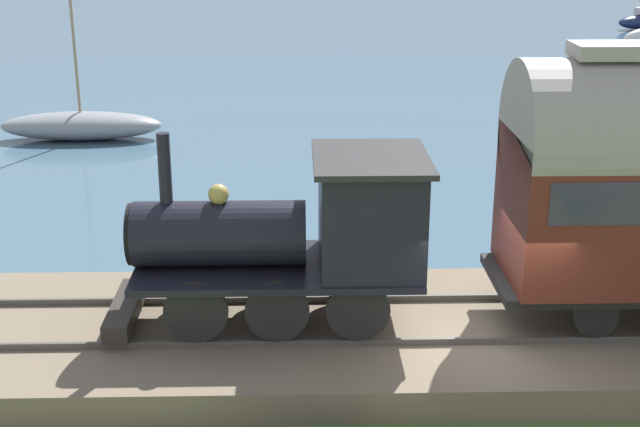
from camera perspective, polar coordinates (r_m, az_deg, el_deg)
name	(u,v)px	position (r m, az deg, el deg)	size (l,w,h in m)	color
ground_plane	(484,366)	(16.07, 10.47, -9.59)	(200.00, 200.00, 0.00)	#516B38
harbor_water	(347,35)	(57.87, 1.77, 11.36)	(80.00, 80.00, 0.01)	#426075
rail_embankment	(477,334)	(16.55, 10.05, -7.62)	(4.98, 56.00, 0.65)	#756651
steam_locomotive	(306,229)	(15.41, -0.91, -0.98)	(2.40, 5.53, 3.40)	black
sailboat_gray	(81,125)	(32.01, -15.03, 5.47)	(1.75, 5.55, 5.26)	gray
rowboat_near_shore	(613,186)	(26.19, 18.25, 1.66)	(0.88, 1.88, 0.48)	beige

